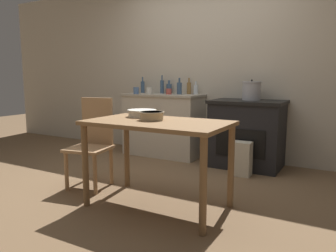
% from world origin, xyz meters
% --- Properties ---
extents(ground_plane, '(14.00, 14.00, 0.00)m').
position_xyz_m(ground_plane, '(0.00, 0.00, 0.00)').
color(ground_plane, brown).
extents(wall_back, '(8.00, 0.07, 2.55)m').
position_xyz_m(wall_back, '(0.00, 1.58, 1.27)').
color(wall_back, beige).
rests_on(wall_back, ground_plane).
extents(counter_cabinet, '(1.15, 0.55, 0.90)m').
position_xyz_m(counter_cabinet, '(-0.56, 1.29, 0.45)').
color(counter_cabinet, beige).
rests_on(counter_cabinet, ground_plane).
extents(stove, '(0.90, 0.63, 0.85)m').
position_xyz_m(stove, '(0.69, 1.25, 0.43)').
color(stove, black).
rests_on(stove, ground_plane).
extents(work_table, '(1.23, 0.71, 0.77)m').
position_xyz_m(work_table, '(0.38, -0.43, 0.66)').
color(work_table, olive).
rests_on(work_table, ground_plane).
extents(chair, '(0.47, 0.47, 0.93)m').
position_xyz_m(chair, '(-0.51, -0.27, 0.48)').
color(chair, '#A87F56').
rests_on(chair, ground_plane).
extents(flour_sack, '(0.23, 0.16, 0.40)m').
position_xyz_m(flour_sack, '(0.75, 0.84, 0.20)').
color(flour_sack, beige).
rests_on(flour_sack, ground_plane).
extents(stock_pot, '(0.24, 0.24, 0.26)m').
position_xyz_m(stock_pot, '(0.72, 1.30, 0.97)').
color(stock_pot, '#A8A8AD').
rests_on(stock_pot, stove).
extents(mixing_bowl_large, '(0.22, 0.22, 0.07)m').
position_xyz_m(mixing_bowl_large, '(0.31, -0.40, 0.81)').
color(mixing_bowl_large, tan).
rests_on(mixing_bowl_large, work_table).
extents(mixing_bowl_small, '(0.28, 0.28, 0.07)m').
position_xyz_m(mixing_bowl_small, '(0.10, -0.25, 0.81)').
color(mixing_bowl_small, silver).
rests_on(mixing_bowl_small, work_table).
extents(bottle_far_left, '(0.07, 0.07, 0.18)m').
position_xyz_m(bottle_far_left, '(-0.12, 1.45, 0.97)').
color(bottle_far_left, silver).
rests_on(bottle_far_left, counter_cabinet).
extents(bottle_left, '(0.06, 0.06, 0.24)m').
position_xyz_m(bottle_left, '(-1.03, 1.44, 0.99)').
color(bottle_left, '#3D5675').
rests_on(bottle_left, counter_cabinet).
extents(bottle_mid_left, '(0.07, 0.07, 0.23)m').
position_xyz_m(bottle_mid_left, '(-0.32, 1.33, 0.99)').
color(bottle_mid_left, '#3D5675').
rests_on(bottle_mid_left, counter_cabinet).
extents(bottle_center_left, '(0.06, 0.06, 0.27)m').
position_xyz_m(bottle_center_left, '(-0.67, 1.44, 1.00)').
color(bottle_center_left, '#3D5675').
rests_on(bottle_center_left, counter_cabinet).
extents(bottle_center, '(0.08, 0.08, 0.20)m').
position_xyz_m(bottle_center, '(-0.57, 1.48, 0.97)').
color(bottle_center, '#3D5675').
rests_on(bottle_center, counter_cabinet).
extents(bottle_center_right, '(0.06, 0.06, 0.23)m').
position_xyz_m(bottle_center_right, '(-0.23, 1.46, 0.99)').
color(bottle_center_right, olive).
rests_on(bottle_center_right, counter_cabinet).
extents(cup_mid_right, '(0.08, 0.08, 0.10)m').
position_xyz_m(cup_mid_right, '(-0.91, 1.10, 0.95)').
color(cup_mid_right, '#4C6B99').
rests_on(cup_mid_right, counter_cabinet).
extents(cup_right, '(0.08, 0.08, 0.09)m').
position_xyz_m(cup_right, '(-0.79, 1.26, 0.94)').
color(cup_right, silver).
rests_on(cup_right, counter_cabinet).
extents(cup_far_right, '(0.08, 0.08, 0.08)m').
position_xyz_m(cup_far_right, '(-0.45, 1.24, 0.94)').
color(cup_far_right, '#B74C42').
rests_on(cup_far_right, counter_cabinet).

